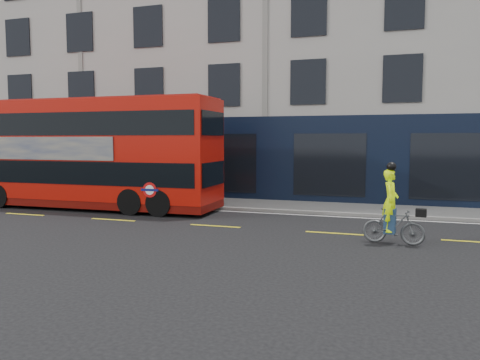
% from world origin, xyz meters
% --- Properties ---
extents(ground, '(120.00, 120.00, 0.00)m').
position_xyz_m(ground, '(0.00, 0.00, 0.00)').
color(ground, black).
rests_on(ground, ground).
extents(pavement, '(60.00, 3.00, 0.12)m').
position_xyz_m(pavement, '(0.00, 6.50, 0.06)').
color(pavement, gray).
rests_on(pavement, ground).
extents(kerb, '(60.00, 0.12, 0.13)m').
position_xyz_m(kerb, '(0.00, 5.00, 0.07)').
color(kerb, slate).
rests_on(kerb, ground).
extents(building_terrace, '(50.00, 10.07, 15.00)m').
position_xyz_m(building_terrace, '(0.00, 12.94, 7.49)').
color(building_terrace, '#A09D97').
rests_on(building_terrace, ground).
extents(road_edge_line, '(58.00, 0.10, 0.01)m').
position_xyz_m(road_edge_line, '(0.00, 4.70, 0.00)').
color(road_edge_line, silver).
rests_on(road_edge_line, ground).
extents(lane_dashes, '(58.00, 0.12, 0.01)m').
position_xyz_m(lane_dashes, '(0.00, 1.50, 0.00)').
color(lane_dashes, gold).
rests_on(lane_dashes, ground).
extents(bus, '(11.43, 2.70, 4.60)m').
position_xyz_m(bus, '(-6.60, 3.80, 2.36)').
color(bus, '#AB0F06').
rests_on(bus, ground).
extents(cyclist, '(1.74, 0.69, 2.31)m').
position_xyz_m(cyclist, '(5.72, 0.51, 0.78)').
color(cyclist, '#4B4F51').
rests_on(cyclist, ground).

